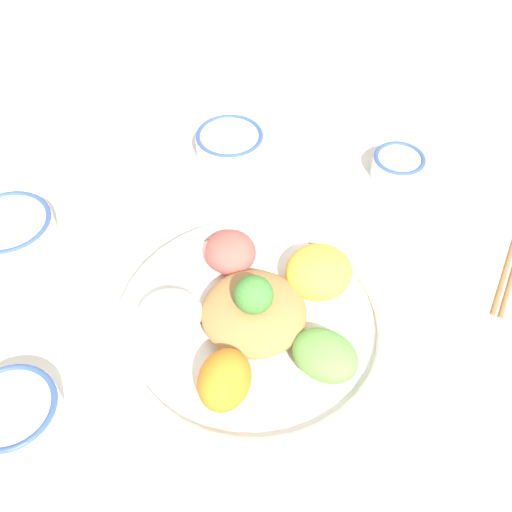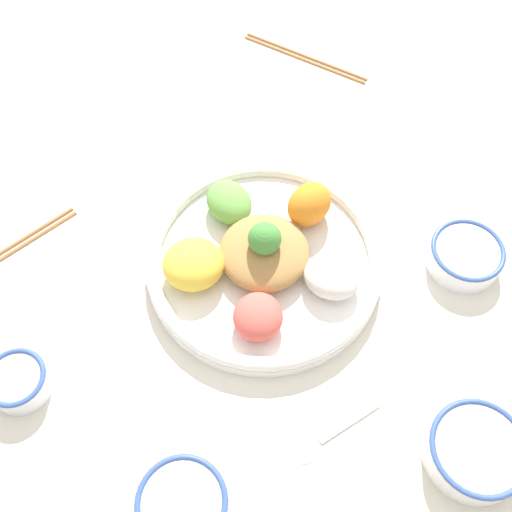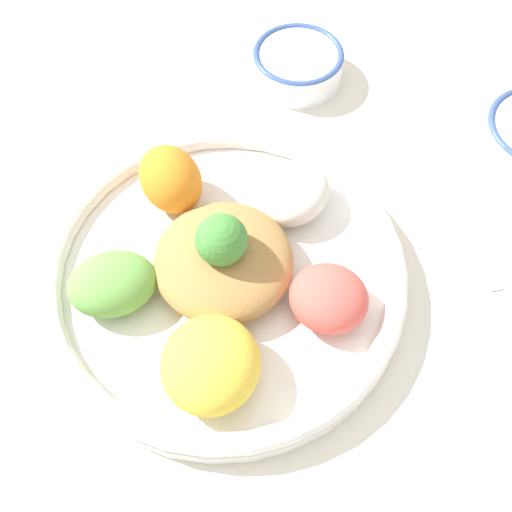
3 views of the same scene
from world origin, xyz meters
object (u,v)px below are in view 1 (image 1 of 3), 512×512
object	(u,v)px
sauce_bowl_red	(11,230)
rice_bowl_plain	(230,143)
sauce_bowl_dark	(12,413)
serving_spoon_main	(143,216)
rice_bowl_blue	(398,165)
salad_platter	(255,319)

from	to	relation	value
sauce_bowl_red	rice_bowl_plain	distance (m)	0.35
sauce_bowl_dark	serving_spoon_main	xyz separation A→B (m)	(0.01, -0.34, -0.02)
rice_bowl_blue	sauce_bowl_dark	size ratio (longest dim) A/B	0.75
salad_platter	sauce_bowl_red	world-z (taller)	salad_platter
sauce_bowl_red	sauce_bowl_dark	bearing A→B (deg)	123.98
sauce_bowl_red	rice_bowl_plain	bearing A→B (deg)	-128.40
sauce_bowl_dark	salad_platter	bearing A→B (deg)	-136.66
rice_bowl_blue	sauce_bowl_dark	xyz separation A→B (m)	(0.33, 0.55, 0.00)
salad_platter	rice_bowl_plain	xyz separation A→B (m)	(0.15, -0.31, -0.00)
sauce_bowl_dark	rice_bowl_blue	bearing A→B (deg)	-120.84
rice_bowl_plain	sauce_bowl_red	bearing A→B (deg)	51.60
salad_platter	sauce_bowl_red	bearing A→B (deg)	-4.78
rice_bowl_blue	sauce_bowl_dark	bearing A→B (deg)	59.16
sauce_bowl_red	sauce_bowl_dark	world-z (taller)	sauce_bowl_red
sauce_bowl_red	serving_spoon_main	world-z (taller)	sauce_bowl_red
rice_bowl_plain	serving_spoon_main	xyz separation A→B (m)	(0.07, 0.17, -0.02)
rice_bowl_plain	salad_platter	bearing A→B (deg)	115.95
sauce_bowl_red	rice_bowl_plain	size ratio (longest dim) A/B	1.11
sauce_bowl_red	sauce_bowl_dark	distance (m)	0.28
salad_platter	rice_bowl_blue	world-z (taller)	salad_platter
salad_platter	sauce_bowl_dark	xyz separation A→B (m)	(0.21, 0.20, -0.00)
rice_bowl_blue	sauce_bowl_dark	world-z (taller)	same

